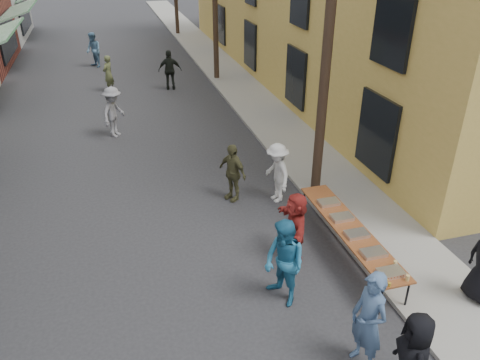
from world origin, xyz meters
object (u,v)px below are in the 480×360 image
utility_pole_near (329,30)px  catering_tray_sausage (391,272)px  serving_table (350,229)px  guest_front_a (412,360)px  guest_front_c (284,263)px

utility_pole_near → catering_tray_sausage: utility_pole_near is taller
serving_table → guest_front_a: guest_front_a is taller
serving_table → catering_tray_sausage: size_ratio=8.00×
utility_pole_near → serving_table: bearing=-99.8°
guest_front_a → catering_tray_sausage: bearing=172.7°
utility_pole_near → guest_front_c: size_ratio=4.85×
guest_front_c → serving_table: bearing=97.4°
catering_tray_sausage → guest_front_c: guest_front_c is taller
serving_table → guest_front_a: bearing=-103.5°
utility_pole_near → guest_front_c: bearing=-122.3°
utility_pole_near → serving_table: size_ratio=2.25×
catering_tray_sausage → guest_front_a: guest_front_a is taller
serving_table → catering_tray_sausage: 1.65m
guest_front_a → serving_table: bearing=-177.0°
guest_front_a → guest_front_c: (-1.08, 2.65, 0.07)m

